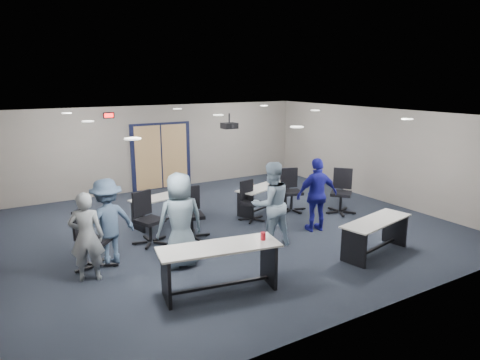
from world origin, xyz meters
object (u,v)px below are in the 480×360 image
table_back_left (165,204)px  person_navy (317,195)px  chair_back_c (252,201)px  person_gray (86,237)px  chair_back_a (150,219)px  table_front_right (376,231)px  chair_back_d (292,191)px  chair_loose_left (94,239)px  person_plaid (180,220)px  chair_loose_right (341,192)px  chair_back_b (192,214)px  person_back (108,222)px  table_front_left (220,260)px  person_lightblue (271,204)px  table_back_right (263,194)px

table_back_left → person_navy: (2.87, -2.33, 0.39)m
chair_back_c → person_gray: (-4.26, -1.28, 0.31)m
chair_back_a → table_front_right: bearing=-57.8°
table_back_left → person_gray: size_ratio=1.12×
chair_back_d → chair_loose_left: 5.49m
table_back_left → person_navy: bearing=-52.5°
chair_loose_left → person_plaid: person_plaid is taller
table_back_left → chair_back_c: chair_back_c is taller
chair_back_d → person_gray: (-5.61, -1.40, 0.24)m
chair_loose_right → person_plaid: 5.05m
person_navy → table_front_right: bearing=106.1°
table_front_right → chair_back_b: size_ratio=1.62×
chair_back_a → person_back: size_ratio=0.68×
table_back_left → chair_loose_left: chair_loose_left is taller
table_back_left → person_plaid: size_ratio=1.00×
table_front_right → chair_back_a: bearing=130.8°
chair_back_c → person_navy: (0.91, -1.38, 0.36)m
table_back_left → chair_back_d: (3.31, -0.82, 0.09)m
chair_back_d → person_back: bearing=-153.9°
chair_back_c → person_gray: person_gray is taller
table_front_left → table_back_left: size_ratio=1.16×
chair_back_d → person_back: 5.20m
table_back_left → chair_back_a: 1.38m
person_plaid → person_navy: bearing=-173.7°
person_back → table_back_left: bearing=-147.3°
chair_back_b → chair_loose_left: (-2.23, -0.50, 0.01)m
table_front_left → person_gray: person_gray is taller
person_gray → person_plaid: 1.68m
person_plaid → person_back: (-1.15, 0.81, -0.07)m
table_back_left → chair_back_b: chair_back_b is taller
chair_back_c → table_back_left: bearing=143.1°
person_gray → chair_back_a: bearing=-124.4°
table_back_left → chair_loose_right: chair_loose_right is taller
chair_back_a → chair_loose_right: bearing=-26.0°
table_back_left → chair_loose_right: bearing=-34.3°
table_front_right → chair_back_a: 4.75m
person_back → chair_loose_left: bearing=5.2°
person_navy → person_back: (-4.68, 0.63, -0.03)m
chair_loose_left → chair_back_c: bearing=-36.5°
person_back → chair_back_c: bearing=-179.2°
chair_back_a → chair_back_d: (4.09, 0.31, 0.00)m
chair_back_d → person_back: size_ratio=0.68×
person_lightblue → table_back_right: bearing=-114.7°
chair_loose_left → person_gray: bearing=-163.9°
chair_back_b → person_gray: 2.63m
person_gray → person_navy: bearing=-161.2°
person_gray → table_front_right: bearing=-178.8°
person_gray → person_lightblue: size_ratio=0.89×
chair_back_c → chair_loose_right: (2.35, -0.70, 0.09)m
table_front_right → person_gray: (-5.29, 1.80, 0.32)m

